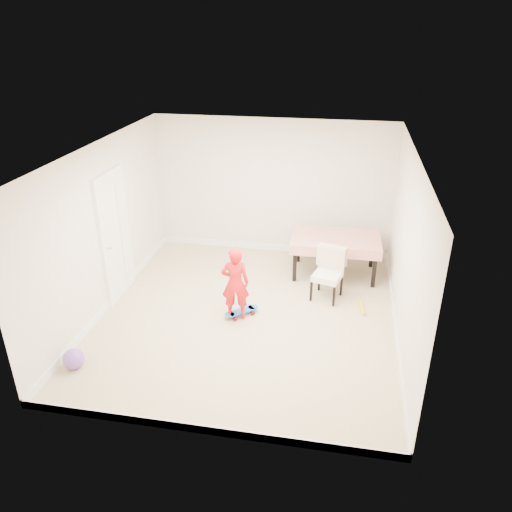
% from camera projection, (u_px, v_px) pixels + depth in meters
% --- Properties ---
extents(ground, '(5.00, 5.00, 0.00)m').
position_uv_depth(ground, '(247.00, 316.00, 7.81)').
color(ground, tan).
rests_on(ground, ground).
extents(ceiling, '(4.50, 5.00, 0.04)m').
position_uv_depth(ceiling, '(246.00, 152.00, 6.69)').
color(ceiling, white).
rests_on(ceiling, wall_back).
extents(wall_back, '(4.50, 0.04, 2.60)m').
position_uv_depth(wall_back, '(273.00, 188.00, 9.44)').
color(wall_back, silver).
rests_on(wall_back, ground).
extents(wall_front, '(4.50, 0.04, 2.60)m').
position_uv_depth(wall_front, '(198.00, 337.00, 5.04)').
color(wall_front, silver).
rests_on(wall_front, ground).
extents(wall_left, '(0.04, 5.00, 2.60)m').
position_uv_depth(wall_left, '(104.00, 229.00, 7.61)').
color(wall_left, silver).
rests_on(wall_left, ground).
extents(wall_right, '(0.04, 5.00, 2.60)m').
position_uv_depth(wall_right, '(405.00, 251.00, 6.88)').
color(wall_right, silver).
rests_on(wall_right, ground).
extents(door, '(0.11, 0.94, 2.11)m').
position_uv_depth(door, '(115.00, 238.00, 7.99)').
color(door, white).
rests_on(door, ground).
extents(baseboard_back, '(4.50, 0.02, 0.12)m').
position_uv_depth(baseboard_back, '(272.00, 247.00, 9.99)').
color(baseboard_back, white).
rests_on(baseboard_back, ground).
extents(baseboard_front, '(4.50, 0.02, 0.12)m').
position_uv_depth(baseboard_front, '(204.00, 429.00, 5.57)').
color(baseboard_front, white).
rests_on(baseboard_front, ground).
extents(baseboard_left, '(0.02, 5.00, 0.12)m').
position_uv_depth(baseboard_left, '(113.00, 299.00, 8.15)').
color(baseboard_left, white).
rests_on(baseboard_left, ground).
extents(baseboard_right, '(0.02, 5.00, 0.12)m').
position_uv_depth(baseboard_right, '(395.00, 327.00, 7.42)').
color(baseboard_right, white).
rests_on(baseboard_right, ground).
extents(dining_table, '(1.56, 1.01, 0.72)m').
position_uv_depth(dining_table, '(335.00, 255.00, 8.93)').
color(dining_table, red).
rests_on(dining_table, ground).
extents(dining_chair, '(0.62, 0.67, 0.88)m').
position_uv_depth(dining_chair, '(327.00, 274.00, 8.11)').
color(dining_chair, silver).
rests_on(dining_chair, ground).
extents(skateboard, '(0.57, 0.54, 0.09)m').
position_uv_depth(skateboard, '(241.00, 313.00, 7.80)').
color(skateboard, blue).
rests_on(skateboard, ground).
extents(child, '(0.46, 0.34, 1.16)m').
position_uv_depth(child, '(235.00, 285.00, 7.50)').
color(child, red).
rests_on(child, ground).
extents(balloon, '(0.28, 0.28, 0.28)m').
position_uv_depth(balloon, '(74.00, 359.00, 6.59)').
color(balloon, '#7E4FBF').
rests_on(balloon, ground).
extents(foam_toy, '(0.12, 0.40, 0.06)m').
position_uv_depth(foam_toy, '(362.00, 308.00, 7.95)').
color(foam_toy, yellow).
rests_on(foam_toy, ground).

